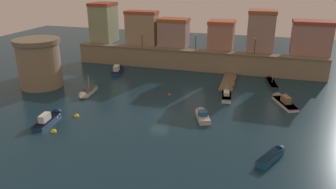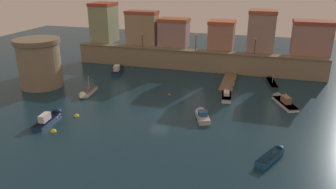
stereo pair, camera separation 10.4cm
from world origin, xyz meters
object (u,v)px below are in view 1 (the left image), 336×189
(moored_boat_5, at_px, (226,94))
(mooring_buoy_1, at_px, (54,132))
(moored_boat_3, at_px, (51,117))
(moored_boat_4, at_px, (86,93))
(moored_boat_7, at_px, (273,154))
(fortress_tower, at_px, (39,63))
(quay_lamp_1, at_px, (196,39))
(moored_boat_2, at_px, (202,114))
(moored_boat_1, at_px, (282,100))
(mooring_buoy_0, at_px, (77,116))
(quay_lamp_2, at_px, (255,43))
(quay_lamp_0, at_px, (142,38))
(moored_boat_0, at_px, (118,69))
(moored_boat_6, at_px, (271,81))
(mooring_buoy_2, at_px, (169,95))

(moored_boat_5, bearing_deg, mooring_buoy_1, 126.72)
(moored_boat_3, relative_size, moored_boat_4, 1.19)
(moored_boat_5, relative_size, moored_boat_7, 1.01)
(fortress_tower, distance_m, moored_boat_5, 33.19)
(quay_lamp_1, relative_size, moored_boat_2, 0.64)
(moored_boat_1, xyz_separation_m, mooring_buoy_0, (-28.44, -13.91, -0.37))
(moored_boat_5, bearing_deg, quay_lamp_2, -21.12)
(quay_lamp_0, xyz_separation_m, moored_boat_2, (17.58, -23.08, -5.85))
(moored_boat_4, height_order, mooring_buoy_1, moored_boat_4)
(quay_lamp_1, relative_size, mooring_buoy_1, 4.55)
(fortress_tower, xyz_separation_m, moored_boat_7, (39.95, -13.50, -4.03))
(moored_boat_2, height_order, mooring_buoy_0, moored_boat_2)
(moored_boat_0, height_order, moored_boat_5, moored_boat_5)
(moored_boat_0, height_order, mooring_buoy_1, moored_boat_0)
(moored_boat_3, distance_m, mooring_buoy_1, 4.02)
(moored_boat_1, height_order, moored_boat_6, moored_boat_6)
(moored_boat_4, bearing_deg, mooring_buoy_0, 14.43)
(fortress_tower, relative_size, quay_lamp_1, 2.54)
(mooring_buoy_0, height_order, mooring_buoy_1, mooring_buoy_1)
(moored_boat_6, bearing_deg, moored_boat_0, 83.32)
(quay_lamp_0, relative_size, mooring_buoy_2, 6.16)
(fortress_tower, distance_m, quay_lamp_2, 40.54)
(moored_boat_5, relative_size, mooring_buoy_1, 7.81)
(quay_lamp_0, xyz_separation_m, moored_boat_7, (27.25, -31.46, -5.91))
(moored_boat_1, distance_m, mooring_buoy_0, 31.66)
(quay_lamp_2, xyz_separation_m, mooring_buoy_0, (-23.27, -27.96, -6.41))
(mooring_buoy_1, xyz_separation_m, mooring_buoy_2, (10.62, 17.19, 0.00))
(mooring_buoy_2, bearing_deg, moored_boat_3, -133.05)
(mooring_buoy_0, bearing_deg, quay_lamp_1, 67.72)
(moored_boat_3, distance_m, moored_boat_6, 39.28)
(moored_boat_1, xyz_separation_m, moored_boat_5, (-8.74, 0.00, 0.04))
(moored_boat_7, distance_m, mooring_buoy_1, 27.25)
(fortress_tower, distance_m, moored_boat_7, 42.36)
(quay_lamp_2, bearing_deg, moored_boat_5, -104.28)
(quay_lamp_0, distance_m, moored_boat_5, 25.14)
(moored_boat_4, distance_m, mooring_buoy_1, 13.43)
(moored_boat_1, distance_m, mooring_buoy_2, 18.18)
(quay_lamp_0, bearing_deg, moored_boat_6, -8.88)
(moored_boat_2, bearing_deg, moored_boat_7, -151.15)
(moored_boat_1, relative_size, mooring_buoy_1, 9.87)
(quay_lamp_0, relative_size, mooring_buoy_0, 4.11)
(mooring_buoy_2, bearing_deg, moored_boat_7, -43.27)
(moored_boat_0, bearing_deg, mooring_buoy_1, 173.75)
(mooring_buoy_1, bearing_deg, moored_boat_5, 43.56)
(moored_boat_0, distance_m, moored_boat_2, 27.26)
(fortress_tower, bearing_deg, moored_boat_4, -10.92)
(moored_boat_1, bearing_deg, moored_boat_0, 52.00)
(moored_boat_6, bearing_deg, mooring_buoy_1, 127.46)
(quay_lamp_0, height_order, quay_lamp_2, quay_lamp_2)
(moored_boat_3, bearing_deg, mooring_buoy_2, -48.89)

